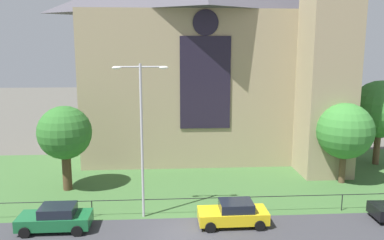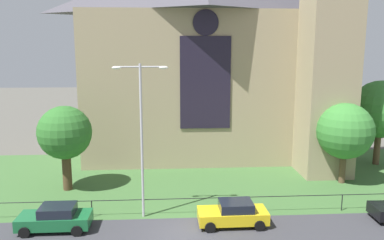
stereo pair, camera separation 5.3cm
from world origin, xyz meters
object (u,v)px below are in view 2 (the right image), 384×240
church_building (208,52)px  tree_left_near (65,133)px  streetlamp_near (141,124)px  parked_car_yellow (233,213)px  parked_car_green (55,218)px  tree_right_near (345,131)px  tree_right_far (380,109)px

church_building → tree_left_near: (-11.77, -10.10, -5.87)m
streetlamp_near → parked_car_yellow: size_ratio=2.31×
parked_car_green → church_building: bearing=-122.5°
tree_right_near → parked_car_yellow: size_ratio=1.53×
parked_car_yellow → tree_left_near: bearing=-31.2°
tree_left_near → tree_right_far: bearing=10.5°
church_building → tree_right_near: bearing=-45.1°
tree_left_near → church_building: bearing=40.7°
church_building → parked_car_yellow: (-0.15, -16.99, -9.53)m
tree_right_near → parked_car_yellow: bearing=-144.8°
church_building → parked_car_yellow: size_ratio=6.17×
tree_right_near → tree_right_far: (5.46, 4.81, 0.95)m
tree_right_far → parked_car_yellow: 20.02m
parked_car_yellow → tree_right_far: bearing=-143.0°
streetlamp_near → tree_right_far: bearing=26.1°
tree_right_near → church_building: bearing=134.9°
tree_right_far → streetlamp_near: bearing=-153.9°
parked_car_green → parked_car_yellow: (10.63, -0.03, 0.00)m
church_building → tree_right_near: 15.24m
church_building → tree_left_near: 16.58m
tree_right_near → parked_car_green: (-20.66, -7.05, -3.48)m
church_building → tree_right_near: (9.88, -9.91, -6.04)m
tree_left_near → tree_right_near: 21.64m
tree_right_far → parked_car_yellow: tree_right_far is taller
tree_right_near → parked_car_yellow: (-10.03, -7.08, -3.48)m
tree_left_near → parked_car_yellow: 13.99m
tree_right_near → streetlamp_near: size_ratio=0.66×
tree_left_near → streetlamp_near: size_ratio=0.66×
tree_right_near → parked_car_green: 22.11m
parked_car_yellow → streetlamp_near: bearing=-16.4°
church_building → streetlamp_near: 16.96m
tree_left_near → parked_car_green: (0.98, -6.86, -3.66)m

